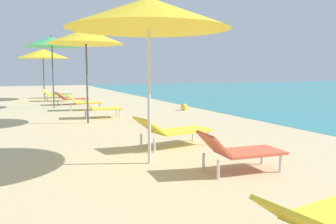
{
  "coord_description": "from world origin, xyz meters",
  "views": [
    {
      "loc": [
        -2.48,
        3.9,
        1.46
      ],
      "look_at": [
        -0.44,
        8.61,
        0.85
      ],
      "focal_mm": 37.08,
      "sensor_mm": 36.0,
      "label": 1
    }
  ],
  "objects_px": {
    "umbrella_fifth": "(52,42)",
    "lounger_farthest_shoreside": "(56,93)",
    "lounger_second_shoreside": "(335,220)",
    "lounger_fifth_shoreside": "(71,98)",
    "lounger_farthest_inland": "(56,95)",
    "umbrella_third": "(149,14)",
    "lounger_third_shoreside": "(173,130)",
    "lounger_third_inland": "(240,150)",
    "beach_ball": "(184,107)",
    "lounger_fifth_inland": "(84,102)",
    "lounger_fourth_shoreside": "(101,107)",
    "umbrella_fourth": "(86,37)",
    "umbrella_farthest": "(43,54)"
  },
  "relations": [
    {
      "from": "lounger_farthest_shoreside",
      "to": "beach_ball",
      "type": "xyz_separation_m",
      "value": [
        3.77,
        -8.17,
        -0.14
      ]
    },
    {
      "from": "lounger_farthest_shoreside",
      "to": "lounger_farthest_inland",
      "type": "xyz_separation_m",
      "value": [
        -0.19,
        -2.15,
        0.04
      ]
    },
    {
      "from": "umbrella_third",
      "to": "lounger_fifth_shoreside",
      "type": "height_order",
      "value": "umbrella_third"
    },
    {
      "from": "umbrella_farthest",
      "to": "beach_ball",
      "type": "xyz_separation_m",
      "value": [
        4.42,
        -7.21,
        -2.2
      ]
    },
    {
      "from": "lounger_farthest_inland",
      "to": "lounger_farthest_shoreside",
      "type": "bearing_deg",
      "value": 98.21
    },
    {
      "from": "lounger_second_shoreside",
      "to": "lounger_fifth_shoreside",
      "type": "relative_size",
      "value": 0.92
    },
    {
      "from": "lounger_second_shoreside",
      "to": "beach_ball",
      "type": "bearing_deg",
      "value": 62.03
    },
    {
      "from": "umbrella_third",
      "to": "lounger_fifth_inland",
      "type": "xyz_separation_m",
      "value": [
        0.37,
        8.01,
        -2.0
      ]
    },
    {
      "from": "umbrella_fourth",
      "to": "umbrella_fifth",
      "type": "bearing_deg",
      "value": 95.95
    },
    {
      "from": "lounger_third_shoreside",
      "to": "umbrella_fifth",
      "type": "bearing_deg",
      "value": 89.65
    },
    {
      "from": "umbrella_fourth",
      "to": "lounger_third_inland",
      "type": "bearing_deg",
      "value": -78.48
    },
    {
      "from": "lounger_third_shoreside",
      "to": "umbrella_farthest",
      "type": "relative_size",
      "value": 0.6
    },
    {
      "from": "lounger_second_shoreside",
      "to": "lounger_farthest_shoreside",
      "type": "distance_m",
      "value": 17.83
    },
    {
      "from": "umbrella_third",
      "to": "lounger_fifth_inland",
      "type": "distance_m",
      "value": 8.26
    },
    {
      "from": "umbrella_third",
      "to": "beach_ball",
      "type": "bearing_deg",
      "value": 59.84
    },
    {
      "from": "lounger_third_shoreside",
      "to": "umbrella_fifth",
      "type": "distance_m",
      "value": 8.76
    },
    {
      "from": "lounger_second_shoreside",
      "to": "lounger_fifth_inland",
      "type": "xyz_separation_m",
      "value": [
        -0.03,
        11.17,
        0.04
      ]
    },
    {
      "from": "umbrella_farthest",
      "to": "lounger_fourth_shoreside",
      "type": "bearing_deg",
      "value": -82.08
    },
    {
      "from": "lounger_third_shoreside",
      "to": "lounger_third_inland",
      "type": "xyz_separation_m",
      "value": [
        0.2,
        -1.91,
        -0.02
      ]
    },
    {
      "from": "lounger_fifth_shoreside",
      "to": "beach_ball",
      "type": "xyz_separation_m",
      "value": [
        3.54,
        -3.97,
        -0.16
      ]
    },
    {
      "from": "lounger_fifth_inland",
      "to": "lounger_third_inland",
      "type": "bearing_deg",
      "value": -77.07
    },
    {
      "from": "lounger_third_shoreside",
      "to": "lounger_fourth_shoreside",
      "type": "height_order",
      "value": "lounger_fourth_shoreside"
    },
    {
      "from": "lounger_fifth_inland",
      "to": "lounger_farthest_shoreside",
      "type": "height_order",
      "value": "lounger_farthest_shoreside"
    },
    {
      "from": "umbrella_farthest",
      "to": "lounger_farthest_inland",
      "type": "distance_m",
      "value": 2.39
    },
    {
      "from": "lounger_third_inland",
      "to": "umbrella_fourth",
      "type": "height_order",
      "value": "umbrella_fourth"
    },
    {
      "from": "umbrella_fourth",
      "to": "lounger_fourth_shoreside",
      "type": "distance_m",
      "value": 2.35
    },
    {
      "from": "lounger_farthest_inland",
      "to": "umbrella_farthest",
      "type": "bearing_deg",
      "value": 124.33
    },
    {
      "from": "lounger_third_inland",
      "to": "lounger_fifth_shoreside",
      "type": "height_order",
      "value": "lounger_third_inland"
    },
    {
      "from": "umbrella_fifth",
      "to": "lounger_fifth_inland",
      "type": "bearing_deg",
      "value": -53.65
    },
    {
      "from": "umbrella_third",
      "to": "lounger_fourth_shoreside",
      "type": "bearing_deg",
      "value": 85.14
    },
    {
      "from": "umbrella_fifth",
      "to": "lounger_fifth_shoreside",
      "type": "xyz_separation_m",
      "value": [
        0.83,
        1.17,
        -2.3
      ]
    },
    {
      "from": "lounger_fifth_shoreside",
      "to": "lounger_fifth_inland",
      "type": "distance_m",
      "value": 2.47
    },
    {
      "from": "umbrella_fifth",
      "to": "umbrella_third",
      "type": "bearing_deg",
      "value": -86.4
    },
    {
      "from": "lounger_second_shoreside",
      "to": "beach_ball",
      "type": "height_order",
      "value": "lounger_second_shoreside"
    },
    {
      "from": "lounger_second_shoreside",
      "to": "lounger_fifth_shoreside",
      "type": "bearing_deg",
      "value": 81.97
    },
    {
      "from": "umbrella_third",
      "to": "lounger_third_inland",
      "type": "relative_size",
      "value": 2.09
    },
    {
      "from": "beach_ball",
      "to": "lounger_third_shoreside",
      "type": "bearing_deg",
      "value": -117.95
    },
    {
      "from": "lounger_farthest_shoreside",
      "to": "umbrella_fourth",
      "type": "bearing_deg",
      "value": -85.81
    },
    {
      "from": "lounger_third_shoreside",
      "to": "lounger_fourth_shoreside",
      "type": "distance_m",
      "value": 4.69
    },
    {
      "from": "lounger_second_shoreside",
      "to": "umbrella_fifth",
      "type": "bearing_deg",
      "value": 85.83
    },
    {
      "from": "lounger_fifth_shoreside",
      "to": "lounger_farthest_shoreside",
      "type": "distance_m",
      "value": 4.2
    },
    {
      "from": "lounger_second_shoreside",
      "to": "umbrella_fourth",
      "type": "bearing_deg",
      "value": 84.97
    },
    {
      "from": "umbrella_fifth",
      "to": "lounger_farthest_shoreside",
      "type": "bearing_deg",
      "value": 83.69
    },
    {
      "from": "umbrella_fourth",
      "to": "lounger_fifth_shoreside",
      "type": "distance_m",
      "value": 6.18
    },
    {
      "from": "umbrella_third",
      "to": "umbrella_fifth",
      "type": "xyz_separation_m",
      "value": [
        -0.59,
        9.31,
        0.26
      ]
    },
    {
      "from": "lounger_fifth_inland",
      "to": "lounger_farthest_shoreside",
      "type": "relative_size",
      "value": 0.87
    },
    {
      "from": "umbrella_fourth",
      "to": "lounger_farthest_shoreside",
      "type": "xyz_separation_m",
      "value": [
        0.11,
        9.99,
        -2.12
      ]
    },
    {
      "from": "umbrella_fifth",
      "to": "lounger_fifth_inland",
      "type": "distance_m",
      "value": 2.77
    },
    {
      "from": "lounger_third_shoreside",
      "to": "umbrella_fourth",
      "type": "xyz_separation_m",
      "value": [
        -0.94,
        3.71,
        2.06
      ]
    },
    {
      "from": "lounger_farthest_inland",
      "to": "lounger_fourth_shoreside",
      "type": "bearing_deg",
      "value": -71.26
    }
  ]
}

